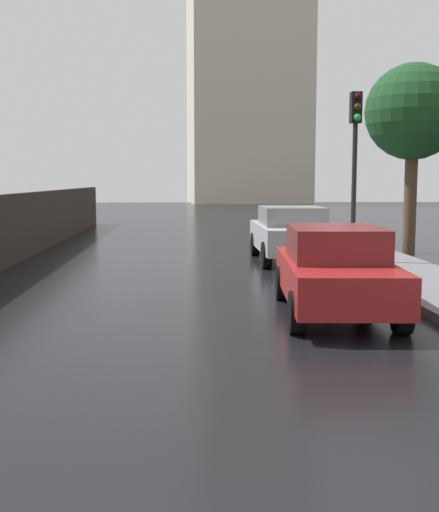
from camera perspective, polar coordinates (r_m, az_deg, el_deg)
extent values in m
cube|color=maroon|center=(10.57, 10.11, -1.89)|extent=(1.88, 4.08, 0.59)
cube|color=maroon|center=(10.51, 10.16, 1.12)|extent=(1.54, 2.00, 0.52)
cylinder|color=black|center=(11.81, 5.54, -2.37)|extent=(0.26, 0.63, 0.61)
cylinder|color=black|center=(12.02, 12.57, -2.35)|extent=(0.26, 0.63, 0.61)
cylinder|color=black|center=(9.24, 6.82, -4.95)|extent=(0.26, 0.63, 0.61)
cylinder|color=black|center=(9.50, 15.73, -4.83)|extent=(0.26, 0.63, 0.61)
cube|color=#B2B5BA|center=(17.33, 6.27, 1.68)|extent=(1.78, 4.17, 0.65)
cube|color=gray|center=(17.20, 6.35, 3.53)|extent=(1.56, 2.03, 0.48)
cylinder|color=black|center=(18.62, 3.14, 1.05)|extent=(0.22, 0.66, 0.66)
cylinder|color=black|center=(18.85, 8.04, 1.06)|extent=(0.22, 0.66, 0.66)
cylinder|color=black|center=(15.90, 4.15, 0.07)|extent=(0.22, 0.66, 0.66)
cylinder|color=black|center=(16.17, 9.85, 0.10)|extent=(0.22, 0.66, 0.66)
cylinder|color=black|center=(16.53, 11.71, 5.46)|extent=(0.12, 0.12, 3.41)
cube|color=black|center=(16.62, 11.89, 12.64)|extent=(0.26, 0.26, 0.75)
sphere|color=#360503|center=(16.48, 12.07, 13.56)|extent=(0.17, 0.17, 0.17)
sphere|color=#392405|center=(16.45, 12.04, 12.70)|extent=(0.17, 0.17, 0.17)
sphere|color=green|center=(16.43, 12.02, 11.83)|extent=(0.17, 0.17, 0.17)
cylinder|color=#4C3823|center=(19.77, 16.40, 4.73)|extent=(0.37, 0.37, 3.14)
sphere|color=#19421E|center=(19.85, 16.65, 12.05)|extent=(2.75, 2.75, 2.75)
cube|color=beige|center=(62.40, 2.58, 19.31)|extent=(11.28, 8.39, 31.52)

